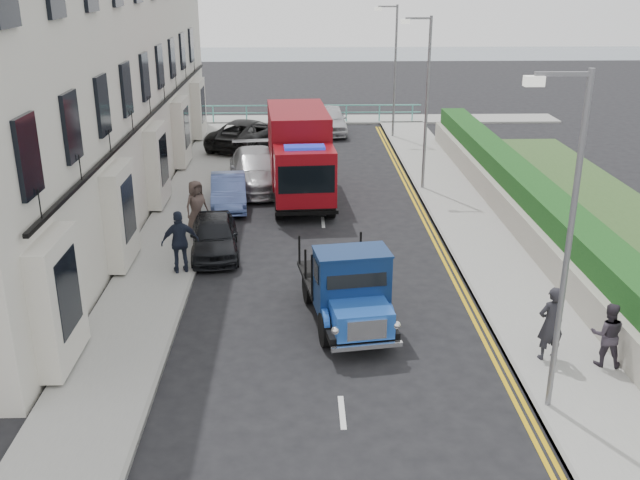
{
  "coord_description": "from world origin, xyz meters",
  "views": [
    {
      "loc": [
        -0.82,
        -14.55,
        8.57
      ],
      "look_at": [
        -0.27,
        4.46,
        1.4
      ],
      "focal_mm": 40.0,
      "sensor_mm": 36.0,
      "label": 1
    }
  ],
  "objects_px": {
    "parked_car_front": "(214,236)",
    "pedestrian_east_near": "(551,323)",
    "lamp_near": "(564,230)",
    "bedford_lorry": "(350,293)",
    "lamp_mid": "(424,94)",
    "lamp_far": "(393,64)",
    "red_lorry": "(299,153)"
  },
  "relations": [
    {
      "from": "parked_car_front",
      "to": "pedestrian_east_near",
      "type": "bearing_deg",
      "value": -46.27
    },
    {
      "from": "lamp_near",
      "to": "lamp_far",
      "type": "bearing_deg",
      "value": 90.0
    },
    {
      "from": "bedford_lorry",
      "to": "red_lorry",
      "type": "distance_m",
      "value": 11.5
    },
    {
      "from": "lamp_mid",
      "to": "lamp_far",
      "type": "bearing_deg",
      "value": 90.0
    },
    {
      "from": "bedford_lorry",
      "to": "red_lorry",
      "type": "xyz_separation_m",
      "value": [
        -1.25,
        11.4,
        0.85
      ]
    },
    {
      "from": "lamp_near",
      "to": "bedford_lorry",
      "type": "distance_m",
      "value": 6.09
    },
    {
      "from": "lamp_near",
      "to": "pedestrian_east_near",
      "type": "relative_size",
      "value": 3.87
    },
    {
      "from": "lamp_near",
      "to": "pedestrian_east_near",
      "type": "bearing_deg",
      "value": 69.08
    },
    {
      "from": "lamp_near",
      "to": "parked_car_front",
      "type": "xyz_separation_m",
      "value": [
        -7.78,
        9.0,
        -3.37
      ]
    },
    {
      "from": "red_lorry",
      "to": "parked_car_front",
      "type": "bearing_deg",
      "value": -118.31
    },
    {
      "from": "lamp_mid",
      "to": "parked_car_front",
      "type": "relative_size",
      "value": 1.89
    },
    {
      "from": "parked_car_front",
      "to": "lamp_mid",
      "type": "bearing_deg",
      "value": 35.66
    },
    {
      "from": "lamp_far",
      "to": "pedestrian_east_near",
      "type": "bearing_deg",
      "value": -88.29
    },
    {
      "from": "bedford_lorry",
      "to": "parked_car_front",
      "type": "bearing_deg",
      "value": 118.51
    },
    {
      "from": "lamp_near",
      "to": "red_lorry",
      "type": "bearing_deg",
      "value": 108.37
    },
    {
      "from": "lamp_near",
      "to": "red_lorry",
      "type": "distance_m",
      "value": 16.07
    },
    {
      "from": "red_lorry",
      "to": "lamp_mid",
      "type": "bearing_deg",
      "value": 5.98
    },
    {
      "from": "lamp_far",
      "to": "parked_car_front",
      "type": "bearing_deg",
      "value": -114.58
    },
    {
      "from": "lamp_near",
      "to": "bedford_lorry",
      "type": "bearing_deg",
      "value": 135.36
    },
    {
      "from": "pedestrian_east_near",
      "to": "red_lorry",
      "type": "bearing_deg",
      "value": -78.56
    },
    {
      "from": "pedestrian_east_near",
      "to": "bedford_lorry",
      "type": "bearing_deg",
      "value": -34.23
    },
    {
      "from": "lamp_mid",
      "to": "red_lorry",
      "type": "bearing_deg",
      "value": -170.0
    },
    {
      "from": "lamp_far",
      "to": "pedestrian_east_near",
      "type": "relative_size",
      "value": 3.87
    },
    {
      "from": "lamp_mid",
      "to": "pedestrian_east_near",
      "type": "height_order",
      "value": "lamp_mid"
    },
    {
      "from": "parked_car_front",
      "to": "pedestrian_east_near",
      "type": "xyz_separation_m",
      "value": [
        8.5,
        -7.11,
        0.39
      ]
    },
    {
      "from": "red_lorry",
      "to": "lamp_near",
      "type": "bearing_deg",
      "value": -75.66
    },
    {
      "from": "lamp_mid",
      "to": "lamp_far",
      "type": "xyz_separation_m",
      "value": [
        0.0,
        10.0,
        0.0
      ]
    },
    {
      "from": "lamp_far",
      "to": "pedestrian_east_near",
      "type": "height_order",
      "value": "lamp_far"
    },
    {
      "from": "lamp_mid",
      "to": "red_lorry",
      "type": "xyz_separation_m",
      "value": [
        -5.02,
        -0.89,
        -2.16
      ]
    },
    {
      "from": "lamp_near",
      "to": "bedford_lorry",
      "type": "relative_size",
      "value": 1.47
    },
    {
      "from": "lamp_far",
      "to": "red_lorry",
      "type": "relative_size",
      "value": 1.04
    },
    {
      "from": "lamp_mid",
      "to": "parked_car_front",
      "type": "xyz_separation_m",
      "value": [
        -7.78,
        -7.0,
        -3.37
      ]
    }
  ]
}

